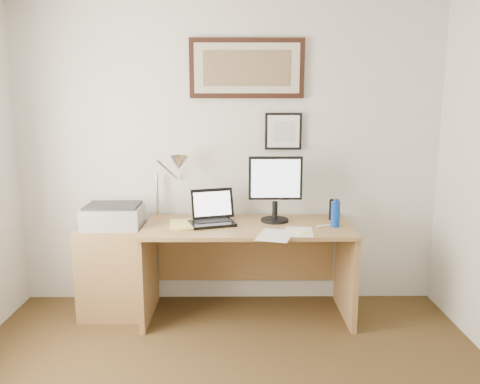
{
  "coord_description": "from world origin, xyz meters",
  "views": [
    {
      "loc": [
        0.06,
        -1.87,
        1.68
      ],
      "look_at": [
        0.09,
        1.43,
        1.05
      ],
      "focal_mm": 35.0,
      "sensor_mm": 36.0,
      "label": 1
    }
  ],
  "objects_px": {
    "desk": "(247,251)",
    "laptop": "(212,216)",
    "side_cabinet": "(113,270)",
    "lcd_monitor": "(275,186)",
    "printer": "(113,216)",
    "book": "(170,225)",
    "water_bottle": "(335,214)"
  },
  "relations": [
    {
      "from": "side_cabinet",
      "to": "book",
      "type": "xyz_separation_m",
      "value": [
        0.48,
        -0.09,
        0.4
      ]
    },
    {
      "from": "book",
      "to": "lcd_monitor",
      "type": "xyz_separation_m",
      "value": [
        0.82,
        0.14,
        0.28
      ]
    },
    {
      "from": "side_cabinet",
      "to": "laptop",
      "type": "distance_m",
      "value": 0.91
    },
    {
      "from": "book",
      "to": "desk",
      "type": "relative_size",
      "value": 0.17
    },
    {
      "from": "desk",
      "to": "printer",
      "type": "relative_size",
      "value": 3.64
    },
    {
      "from": "lcd_monitor",
      "to": "side_cabinet",
      "type": "bearing_deg",
      "value": -177.63
    },
    {
      "from": "laptop",
      "to": "printer",
      "type": "distance_m",
      "value": 0.76
    },
    {
      "from": "desk",
      "to": "laptop",
      "type": "distance_m",
      "value": 0.4
    },
    {
      "from": "desk",
      "to": "water_bottle",
      "type": "bearing_deg",
      "value": -11.77
    },
    {
      "from": "water_bottle",
      "to": "printer",
      "type": "bearing_deg",
      "value": 177.28
    },
    {
      "from": "desk",
      "to": "laptop",
      "type": "relative_size",
      "value": 4.03
    },
    {
      "from": "printer",
      "to": "book",
      "type": "bearing_deg",
      "value": -8.19
    },
    {
      "from": "laptop",
      "to": "lcd_monitor",
      "type": "bearing_deg",
      "value": 5.73
    },
    {
      "from": "water_bottle",
      "to": "laptop",
      "type": "height_order",
      "value": "laptop"
    },
    {
      "from": "laptop",
      "to": "lcd_monitor",
      "type": "relative_size",
      "value": 0.76
    },
    {
      "from": "laptop",
      "to": "desk",
      "type": "bearing_deg",
      "value": 6.54
    },
    {
      "from": "water_bottle",
      "to": "desk",
      "type": "relative_size",
      "value": 0.12
    },
    {
      "from": "desk",
      "to": "lcd_monitor",
      "type": "relative_size",
      "value": 3.08
    },
    {
      "from": "laptop",
      "to": "lcd_monitor",
      "type": "distance_m",
      "value": 0.55
    },
    {
      "from": "water_bottle",
      "to": "lcd_monitor",
      "type": "distance_m",
      "value": 0.51
    },
    {
      "from": "printer",
      "to": "laptop",
      "type": "bearing_deg",
      "value": 1.97
    },
    {
      "from": "side_cabinet",
      "to": "lcd_monitor",
      "type": "relative_size",
      "value": 1.4
    },
    {
      "from": "side_cabinet",
      "to": "laptop",
      "type": "bearing_deg",
      "value": 0.26
    },
    {
      "from": "book",
      "to": "printer",
      "type": "relative_size",
      "value": 0.62
    },
    {
      "from": "lcd_monitor",
      "to": "printer",
      "type": "xyz_separation_m",
      "value": [
        -1.26,
        -0.08,
        -0.22
      ]
    },
    {
      "from": "book",
      "to": "side_cabinet",
      "type": "bearing_deg",
      "value": 169.65
    },
    {
      "from": "printer",
      "to": "lcd_monitor",
      "type": "bearing_deg",
      "value": 3.45
    },
    {
      "from": "side_cabinet",
      "to": "book",
      "type": "relative_size",
      "value": 2.66
    },
    {
      "from": "desk",
      "to": "book",
      "type": "bearing_deg",
      "value": -168.4
    },
    {
      "from": "water_bottle",
      "to": "desk",
      "type": "distance_m",
      "value": 0.76
    },
    {
      "from": "desk",
      "to": "printer",
      "type": "distance_m",
      "value": 1.09
    },
    {
      "from": "printer",
      "to": "side_cabinet",
      "type": "bearing_deg",
      "value": 142.51
    }
  ]
}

